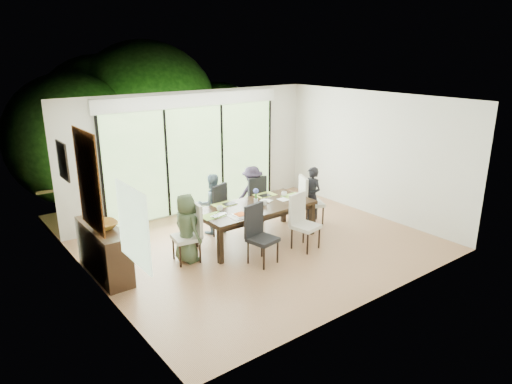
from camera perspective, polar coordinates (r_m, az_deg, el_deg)
floor at (r=8.64m, az=1.01°, el=-6.77°), size 6.00×5.00×0.01m
ceiling at (r=7.93m, az=1.12°, el=11.40°), size 6.00×5.00×0.01m
wall_back at (r=10.21m, az=-7.73°, el=4.91°), size 6.00×0.02×2.70m
wall_front at (r=6.50m, az=14.93°, el=-2.87°), size 6.00×0.02×2.70m
wall_left at (r=6.82m, az=-19.22°, el=-2.29°), size 0.02×5.00×2.70m
wall_right at (r=10.27m, az=14.41°, el=4.59°), size 0.02×5.00×2.70m
glass_doors at (r=10.21m, az=-7.59°, el=4.05°), size 4.20×0.02×2.30m
blinds_header at (r=9.98m, az=-7.86°, el=11.31°), size 4.40×0.06×0.28m
mullion_a at (r=9.38m, az=-18.73°, el=2.06°), size 0.05×0.04×2.30m
mullion_b at (r=9.88m, az=-11.08°, el=3.43°), size 0.05×0.04×2.30m
mullion_c at (r=10.55m, az=-4.26°, el=4.59°), size 0.05×0.04×2.30m
mullion_d at (r=11.36m, az=1.69°, el=5.56°), size 0.05×0.04×2.30m
side_window at (r=5.71m, az=-15.10°, el=-4.10°), size 0.02×0.90×1.00m
deck at (r=11.34m, az=-9.69°, el=-1.26°), size 6.00×1.80×0.10m
rail_top at (r=11.86m, az=-11.65°, el=2.48°), size 6.00×0.08×0.06m
foliage_left at (r=11.98m, az=-21.84°, el=6.11°), size 3.20×3.20×3.20m
foliage_mid at (r=13.21m, az=-13.50°, el=9.41°), size 4.00×4.00×4.00m
foliage_right at (r=13.43m, az=-4.85°, el=7.62°), size 2.80×2.80×2.80m
foliage_far at (r=13.52m, az=-18.58°, el=8.39°), size 3.60×3.60×3.60m
table_top at (r=8.64m, az=-0.08°, el=-1.86°), size 2.27×1.04×0.06m
table_apron at (r=8.67m, az=-0.08°, el=-2.40°), size 2.08×0.85×0.09m
table_leg_fl at (r=7.87m, az=-4.48°, el=-6.70°), size 0.09×0.09×0.65m
table_leg_fr at (r=9.12m, az=6.99°, el=-3.31°), size 0.09×0.09×0.65m
table_leg_bl at (r=8.55m, az=-7.63°, el=-4.79°), size 0.09×0.09×0.65m
table_leg_br at (r=9.72m, az=3.47°, el=-1.89°), size 0.09×0.09×0.65m
chair_left_end at (r=7.94m, az=-8.76°, el=-5.11°), size 0.50×0.50×1.04m
chair_right_end at (r=9.62m, az=7.06°, el=-0.97°), size 0.57×0.57×1.04m
chair_far_left at (r=9.12m, az=-5.57°, el=-1.97°), size 0.56×0.56×1.04m
chair_far_right at (r=9.65m, az=-0.53°, el=-0.78°), size 0.46×0.46×1.04m
chair_near_left at (r=7.77m, az=0.87°, el=-5.41°), size 0.51×0.51×1.04m
chair_near_right at (r=8.38m, az=6.27°, el=-3.77°), size 0.51×0.51×1.04m
person_left_end at (r=7.92m, az=-8.67°, el=-4.47°), size 0.43×0.61×1.22m
person_right_end at (r=9.58m, az=6.99°, el=-0.48°), size 0.37×0.58×1.22m
person_far_left at (r=9.07m, az=-5.52°, el=-1.47°), size 0.63×0.46×1.22m
person_far_right at (r=9.60m, az=-0.46°, el=-0.30°), size 0.63×0.46×1.22m
placemat_left at (r=8.12m, az=-5.43°, el=-2.99°), size 0.42×0.30×0.01m
placemat_right at (r=9.21m, az=4.64°, el=-0.49°), size 0.42×0.30×0.01m
placemat_far_l at (r=8.69m, az=-4.04°, el=-1.56°), size 0.42×0.30×0.01m
placemat_far_r at (r=9.25m, az=1.14°, el=-0.35°), size 0.42×0.30×0.01m
placemat_paper at (r=8.10m, az=-1.90°, el=-2.99°), size 0.42×0.30×0.01m
tablet_far_l at (r=8.70m, az=-3.31°, el=-1.47°), size 0.25×0.17×0.01m
tablet_far_r at (r=9.18m, az=1.09°, el=-0.43°), size 0.23×0.16×0.01m
papers at (r=9.01m, az=3.66°, el=-0.87°), size 0.28×0.21×0.00m
platter_base at (r=8.09m, az=-1.90°, el=-2.90°), size 0.25×0.25×0.02m
platter_snacks at (r=8.09m, az=-1.90°, el=-2.79°), size 0.19×0.19×0.01m
vase at (r=8.68m, az=-0.01°, el=-1.18°), size 0.08×0.08×0.11m
hyacinth_stems at (r=8.64m, az=-0.01°, el=-0.47°), size 0.04×0.04×0.15m
hyacinth_blooms at (r=8.61m, az=-0.01°, el=0.13°), size 0.10×0.10×0.10m
laptop at (r=8.09m, az=-4.45°, el=-2.98°), size 0.35×0.28×0.02m
cup_a at (r=8.35m, az=-4.53°, el=-2.07°), size 0.14×0.14×0.09m
cup_b at (r=8.63m, az=1.12°, el=-1.39°), size 0.13×0.13×0.09m
cup_c at (r=9.17m, az=3.53°, el=-0.26°), size 0.12×0.12×0.09m
book at (r=8.81m, az=1.02°, el=-1.23°), size 0.22×0.25×0.02m
sideboard at (r=7.85m, az=-18.47°, el=-6.96°), size 0.42×1.48×0.83m
bowl at (r=7.58m, az=-18.55°, el=-3.99°), size 0.44×0.44×0.11m
candlestick_base at (r=8.00m, az=-19.60°, el=-3.25°), size 0.09×0.09×0.04m
candlestick_shaft at (r=7.82m, az=-20.03°, el=0.75°), size 0.02×0.02×1.16m
candlestick_pan at (r=7.69m, az=-20.47°, el=4.84°), size 0.09×0.09×0.03m
candle at (r=7.68m, az=-20.51°, el=5.24°), size 0.03×0.03×0.09m
tapestry at (r=7.10m, az=-20.24°, el=1.32°), size 0.02×1.00×1.50m
art_frame at (r=8.31m, az=-23.02°, el=3.60°), size 0.03×0.55×0.65m
art_canvas at (r=8.31m, az=-22.89°, el=3.63°), size 0.01×0.45×0.55m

